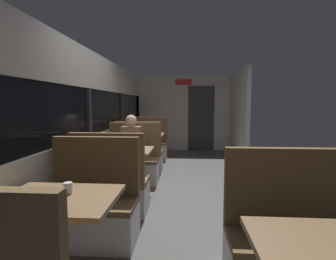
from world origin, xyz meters
name	(u,v)px	position (x,y,z in m)	size (l,w,h in m)	color
ground_plane	(180,197)	(0.00, 0.00, -0.01)	(3.30, 9.20, 0.02)	#514F4C
carriage_window_panel_left	(88,126)	(-1.45, 0.00, 1.11)	(0.09, 8.48, 2.30)	beige
carriage_end_bulkhead	(185,114)	(0.06, 4.19, 1.14)	(2.90, 0.11, 2.30)	beige
carriage_aisle_panel_right	(238,115)	(1.45, 3.00, 1.15)	(0.08, 2.40, 2.30)	beige
dining_table_near_window	(59,209)	(-0.89, -2.09, 0.64)	(0.90, 0.70, 0.74)	#9E9EA3
bench_near_window_facing_entry	(92,211)	(-0.89, -1.39, 0.33)	(0.95, 0.50, 1.10)	silver
dining_table_mid_window	(124,156)	(-0.89, 0.02, 0.64)	(0.90, 0.70, 0.74)	#9E9EA3
bench_mid_window_facing_end	(111,189)	(-0.89, -0.68, 0.33)	(0.95, 0.50, 1.10)	silver
bench_mid_window_facing_entry	(133,165)	(-0.89, 0.72, 0.33)	(0.95, 0.50, 1.10)	silver
dining_table_far_window	(145,138)	(-0.89, 2.13, 0.64)	(0.90, 0.70, 0.74)	#9E9EA3
bench_far_window_facing_end	(140,157)	(-0.89, 1.43, 0.33)	(0.95, 0.50, 1.10)	silver
bench_far_window_facing_entry	(149,146)	(-0.89, 2.83, 0.33)	(0.95, 0.50, 1.10)	silver
bench_front_aisle_facing_entry	(288,249)	(0.89, -1.99, 0.33)	(0.95, 0.50, 1.10)	silver
seated_passenger	(132,154)	(-0.89, 0.65, 0.54)	(0.47, 0.55, 1.26)	#26262D
coffee_cup_secondary	(68,188)	(-0.85, -2.01, 0.79)	(0.07, 0.07, 0.09)	white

